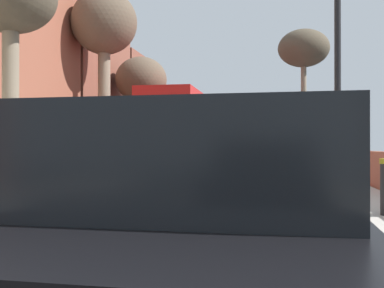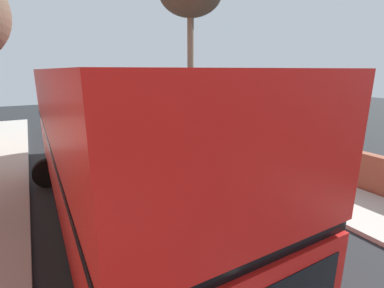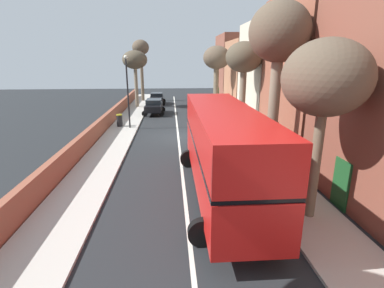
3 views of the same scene
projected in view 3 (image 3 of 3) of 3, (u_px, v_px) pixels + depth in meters
name	position (u px, v px, depth m)	size (l,w,h in m)	color
ground_plane	(178.00, 137.00, 23.35)	(84.00, 84.00, 0.00)	black
road_centre_line	(178.00, 137.00, 23.35)	(0.16, 54.00, 0.01)	silver
sidewalk_left	(238.00, 136.00, 23.68)	(2.60, 60.00, 0.12)	#B2ADA3
sidewalk_right	(117.00, 138.00, 22.99)	(2.60, 60.00, 0.12)	#B2ADA3
terraced_houses_left	(284.00, 79.00, 22.90)	(4.07, 47.68, 10.05)	brown
boundary_wall_right	(96.00, 131.00, 22.71)	(0.36, 54.00, 1.32)	brown
double_decker_bus	(223.00, 146.00, 12.78)	(3.58, 11.02, 4.06)	red
parked_car_white_left_0	(208.00, 123.00, 24.10)	(2.53, 4.43, 1.66)	silver
parked_car_black_right_1	(154.00, 106.00, 33.06)	(2.57, 4.27, 1.71)	black
parked_car_black_right_2	(157.00, 98.00, 40.47)	(2.45, 4.04, 1.60)	black
street_tree_left_0	(279.00, 38.00, 14.74)	(3.14, 3.14, 8.82)	#7A6B56
street_tree_right_1	(141.00, 51.00, 41.79)	(2.42, 2.42, 8.73)	brown
street_tree_left_2	(217.00, 60.00, 31.59)	(2.95, 2.95, 7.42)	brown
street_tree_right_3	(135.00, 61.00, 36.40)	(3.13, 3.13, 7.09)	#7A6B56
street_tree_left_4	(244.00, 60.00, 22.43)	(2.89, 2.89, 7.31)	#7A6B56
street_tree_left_6	(326.00, 80.00, 9.99)	(3.05, 3.05, 6.67)	brown
lamppost_right	(127.00, 86.00, 25.15)	(0.32, 0.32, 6.31)	black
litter_bin_right	(120.00, 120.00, 26.55)	(0.55, 0.55, 1.13)	black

